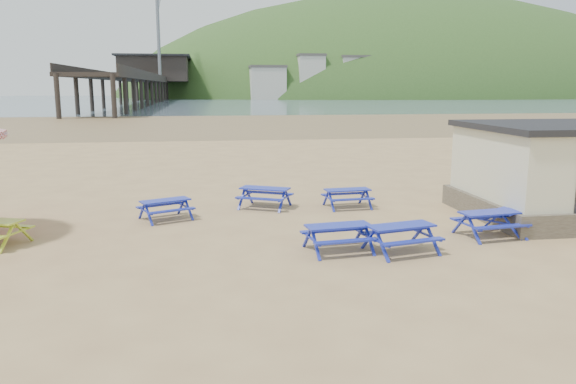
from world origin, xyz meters
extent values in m
plane|color=tan|center=(0.00, 0.00, 0.00)|extent=(400.00, 400.00, 0.00)
plane|color=olive|center=(0.00, 55.00, 0.00)|extent=(400.00, 400.00, 0.00)
plane|color=#4A5D6B|center=(0.00, 170.00, 0.01)|extent=(400.00, 400.00, 0.00)
cube|color=#1E13A5|center=(-3.44, 2.45, 0.65)|extent=(1.71, 1.24, 0.04)
cube|color=#1E13A5|center=(-3.66, 2.94, 0.40)|extent=(1.55, 0.87, 0.04)
cube|color=#1E13A5|center=(-3.21, 1.97, 0.40)|extent=(1.55, 0.87, 0.04)
cube|color=#1E13A5|center=(0.03, 3.81, 0.72)|extent=(1.89, 1.40, 0.05)
cube|color=#1E13A5|center=(0.29, 4.34, 0.44)|extent=(1.70, 1.00, 0.05)
cube|color=#1E13A5|center=(-0.23, 3.28, 0.44)|extent=(1.70, 1.00, 0.05)
cube|color=#1E13A5|center=(3.00, 3.40, 0.66)|extent=(1.68, 0.77, 0.05)
cube|color=#1E13A5|center=(2.96, 3.94, 0.41)|extent=(1.65, 0.36, 0.05)
cube|color=#1E13A5|center=(3.05, 2.85, 0.41)|extent=(1.65, 0.36, 0.05)
cube|color=#1E13A5|center=(1.37, -1.97, 0.71)|extent=(1.81, 0.90, 0.05)
cube|color=#1E13A5|center=(1.30, -1.39, 0.44)|extent=(1.76, 0.46, 0.05)
cube|color=#1E13A5|center=(1.45, -2.54, 0.44)|extent=(1.76, 0.46, 0.05)
cube|color=#1E13A5|center=(6.13, -1.15, 0.73)|extent=(1.87, 0.93, 0.05)
cube|color=#1E13A5|center=(6.06, -0.56, 0.45)|extent=(1.81, 0.48, 0.05)
cube|color=#1E13A5|center=(6.21, -1.74, 0.45)|extent=(1.81, 0.48, 0.05)
cube|color=#1E13A5|center=(7.10, -0.70, 0.70)|extent=(1.80, 1.53, 0.05)
cube|color=#1E13A5|center=(6.77, -0.23, 0.43)|extent=(1.55, 1.17, 0.05)
cube|color=#1E13A5|center=(7.42, -1.18, 0.43)|extent=(1.55, 1.17, 0.05)
cube|color=#98AF20|center=(-7.81, 0.54, 0.43)|extent=(1.71, 0.84, 0.05)
cube|color=black|center=(-18.00, 175.00, 6.00)|extent=(9.00, 220.00, 0.60)
cube|color=black|center=(-18.00, 186.00, 10.00)|extent=(22.00, 30.00, 8.00)
cube|color=black|center=(-18.00, 186.00, 14.30)|extent=(24.00, 32.00, 0.60)
cylinder|color=slate|center=(-15.00, 164.00, 20.00)|extent=(1.00, 1.00, 28.00)
ellipsoid|color=#2D4C1E|center=(90.00, 230.00, -10.00)|extent=(264.00, 144.00, 108.00)
cube|color=#1E13A5|center=(3.00, -2.29, 0.72)|extent=(1.89, 1.06, 0.05)
cube|color=#1E13A5|center=(2.87, -1.71, 0.45)|extent=(1.80, 0.63, 0.05)
cube|color=#1E13A5|center=(3.13, -2.87, 0.45)|extent=(1.80, 0.63, 0.05)
camera|label=1|loc=(-2.11, -16.11, 4.36)|focal=35.00mm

